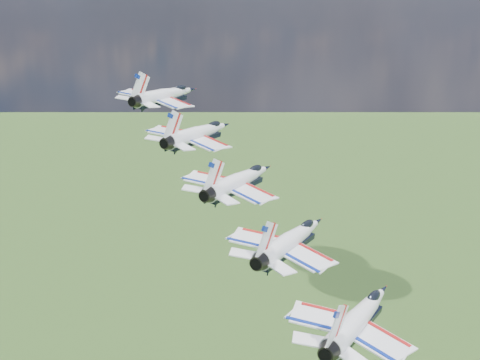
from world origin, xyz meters
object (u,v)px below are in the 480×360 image
at_px(jet_1, 199,133).
at_px(jet_2, 240,180).
at_px(jet_0, 166,95).
at_px(jet_4, 359,317).
at_px(jet_3, 292,239).

bearing_deg(jet_1, jet_2, -32.61).
bearing_deg(jet_0, jet_1, -32.61).
bearing_deg(jet_4, jet_2, 147.39).
bearing_deg(jet_1, jet_3, -32.61).
xyz_separation_m(jet_0, jet_1, (9.23, -6.83, -3.44)).
height_order(jet_2, jet_3, jet_2).
distance_m(jet_0, jet_1, 11.99).
height_order(jet_1, jet_4, jet_1).
bearing_deg(jet_3, jet_0, 147.39).
height_order(jet_2, jet_4, jet_2).
distance_m(jet_1, jet_2, 11.99).
distance_m(jet_0, jet_4, 47.95).
height_order(jet_0, jet_1, jet_0).
xyz_separation_m(jet_0, jet_3, (27.69, -20.50, -10.31)).
distance_m(jet_1, jet_4, 35.96).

